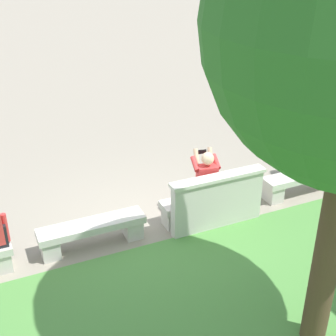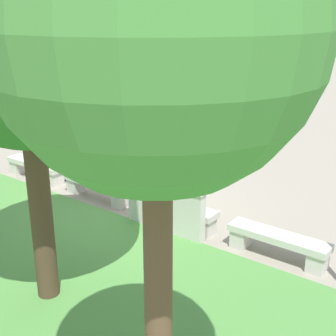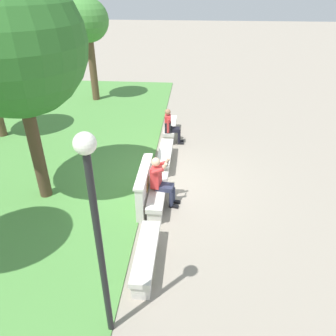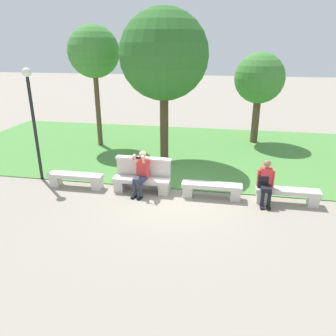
# 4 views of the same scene
# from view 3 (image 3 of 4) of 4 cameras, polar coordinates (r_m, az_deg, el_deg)

# --- Properties ---
(ground_plane) EXTENTS (80.00, 80.00, 0.00)m
(ground_plane) POSITION_cam_3_polar(r_m,az_deg,el_deg) (9.48, -1.07, -2.35)
(ground_plane) COLOR gray
(grass_strip) EXTENTS (20.14, 8.00, 0.03)m
(grass_strip) POSITION_cam_3_polar(r_m,az_deg,el_deg) (10.77, -24.95, -1.04)
(grass_strip) COLOR #518E42
(grass_strip) RESTS_ON ground
(bench_main) EXTENTS (1.75, 0.40, 0.45)m
(bench_main) POSITION_cam_3_polar(r_m,az_deg,el_deg) (6.81, -3.81, -14.87)
(bench_main) COLOR beige
(bench_main) RESTS_ON ground
(bench_near) EXTENTS (1.75, 0.40, 0.45)m
(bench_near) POSITION_cam_3_polar(r_m,az_deg,el_deg) (8.43, -1.80, -4.58)
(bench_near) COLOR beige
(bench_near) RESTS_ON ground
(bench_mid) EXTENTS (1.75, 0.40, 0.45)m
(bench_mid) POSITION_cam_3_polar(r_m,az_deg,el_deg) (10.24, -0.51, 2.25)
(bench_mid) COLOR beige
(bench_mid) RESTS_ON ground
(bench_far) EXTENTS (1.75, 0.40, 0.45)m
(bench_far) POSITION_cam_3_polar(r_m,az_deg,el_deg) (12.15, 0.39, 6.99)
(bench_far) COLOR beige
(bench_far) RESTS_ON ground
(backrest_wall_with_plaque) EXTENTS (1.74, 0.24, 1.01)m
(backrest_wall_with_plaque) POSITION_cam_3_polar(r_m,az_deg,el_deg) (8.35, -4.14, -3.21)
(backrest_wall_with_plaque) COLOR beige
(backrest_wall_with_plaque) RESTS_ON ground
(person_photographer) EXTENTS (0.52, 0.76, 1.32)m
(person_photographer) POSITION_cam_3_polar(r_m,az_deg,el_deg) (8.21, -1.29, -1.93)
(person_photographer) COLOR black
(person_photographer) RESTS_ON ground
(person_distant) EXTENTS (0.48, 0.68, 1.26)m
(person_distant) POSITION_cam_3_polar(r_m,az_deg,el_deg) (11.42, 0.49, 7.45)
(person_distant) COLOR black
(person_distant) RESTS_ON ground
(backpack) EXTENTS (0.28, 0.24, 0.43)m
(backpack) POSITION_cam_3_polar(r_m,az_deg,el_deg) (11.38, 0.04, 7.12)
(backpack) COLOR black
(backpack) RESTS_ON bench_far
(tree_left_background) EXTENTS (3.16, 3.16, 5.49)m
(tree_left_background) POSITION_cam_3_polar(r_m,az_deg,el_deg) (8.08, -25.49, 18.83)
(tree_left_background) COLOR #4C3826
(tree_left_background) RESTS_ON ground
(tree_far_back) EXTENTS (1.82, 1.82, 4.42)m
(tree_far_back) POSITION_cam_3_polar(r_m,az_deg,el_deg) (15.69, -13.81, 23.37)
(tree_far_back) COLOR brown
(tree_far_back) RESTS_ON ground
(lamp_post) EXTENTS (0.28, 0.28, 3.61)m
(lamp_post) POSITION_cam_3_polar(r_m,az_deg,el_deg) (4.47, -12.53, -8.44)
(lamp_post) COLOR black
(lamp_post) RESTS_ON ground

